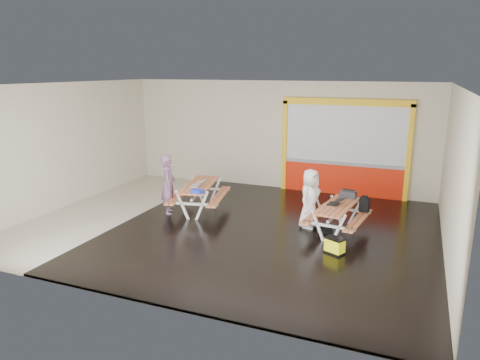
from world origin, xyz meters
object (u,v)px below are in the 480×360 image
at_px(person_left, 169,184).
at_px(toolbox, 348,194).
at_px(laptop_left, 197,184).
at_px(backpack, 364,204).
at_px(picnic_table_right, 338,212).
at_px(laptop_right, 336,202).
at_px(fluke_bag, 335,246).
at_px(picnic_table_left, 200,191).
at_px(dark_case, 325,230).
at_px(person_right, 310,199).
at_px(blue_pouch, 197,191).

distance_m(person_left, toolbox, 4.70).
distance_m(person_left, laptop_left, 0.78).
bearing_deg(backpack, person_left, -171.94).
xyz_separation_m(picnic_table_right, person_left, (-4.50, -0.20, 0.28)).
xyz_separation_m(laptop_left, laptop_right, (3.71, -0.06, -0.07)).
bearing_deg(picnic_table_right, toolbox, 79.54).
bearing_deg(fluke_bag, laptop_right, 100.57).
height_order(picnic_table_left, laptop_right, laptop_right).
xyz_separation_m(person_left, dark_case, (4.25, 0.06, -0.73)).
relative_size(picnic_table_left, person_right, 1.51).
height_order(laptop_right, backpack, laptop_right).
height_order(picnic_table_right, toolbox, toolbox).
xyz_separation_m(picnic_table_left, dark_case, (3.57, -0.42, -0.50)).
bearing_deg(fluke_bag, dark_case, 110.61).
distance_m(laptop_left, dark_case, 3.60).
relative_size(picnic_table_right, blue_pouch, 6.52).
bearing_deg(fluke_bag, person_right, 122.34).
bearing_deg(toolbox, person_right, -146.53).
distance_m(picnic_table_right, backpack, 0.76).
xyz_separation_m(laptop_left, toolbox, (3.89, 0.61, -0.03)).
relative_size(person_right, backpack, 3.85).
bearing_deg(backpack, picnic_table_right, -136.98).
relative_size(picnic_table_left, blue_pouch, 7.48).
bearing_deg(picnic_table_right, picnic_table_left, 175.89).
bearing_deg(person_left, dark_case, -114.95).
relative_size(laptop_right, blue_pouch, 1.40).
bearing_deg(picnic_table_right, person_right, 169.71).
bearing_deg(laptop_right, blue_pouch, -170.78).
distance_m(laptop_left, blue_pouch, 0.68).
relative_size(laptop_left, backpack, 1.12).
bearing_deg(fluke_bag, toolbox, 91.68).
bearing_deg(picnic_table_left, fluke_bag, -21.19).
height_order(person_right, laptop_left, person_right).
xyz_separation_m(picnic_table_left, fluke_bag, (3.99, -1.55, -0.40)).
xyz_separation_m(person_right, dark_case, (0.46, -0.27, -0.66)).
relative_size(toolbox, dark_case, 1.24).
xyz_separation_m(picnic_table_left, person_right, (3.11, -0.15, 0.15)).
bearing_deg(laptop_right, fluke_bag, -79.43).
distance_m(person_right, toolbox, 1.00).
bearing_deg(person_right, blue_pouch, 119.27).
height_order(picnic_table_left, blue_pouch, blue_pouch).
height_order(toolbox, fluke_bag, toolbox).
distance_m(laptop_left, toolbox, 3.94).
relative_size(person_left, blue_pouch, 5.44).
distance_m(person_left, person_right, 3.81).
height_order(person_left, fluke_bag, person_left).
relative_size(person_left, dark_case, 4.93).
distance_m(picnic_table_left, blue_pouch, 0.92).
height_order(person_left, laptop_right, person_left).
relative_size(laptop_left, blue_pouch, 1.44).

